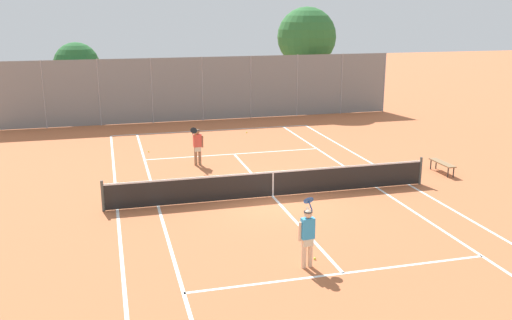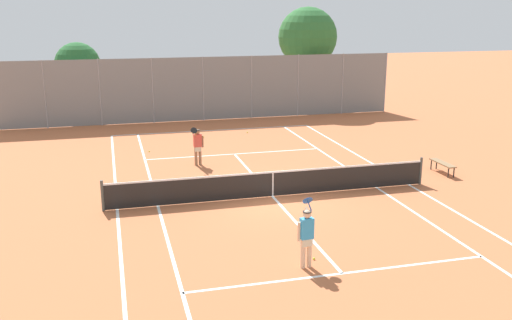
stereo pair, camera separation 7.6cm
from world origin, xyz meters
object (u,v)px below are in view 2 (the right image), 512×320
(loose_tennis_ball_1, at_px, (353,172))
(loose_tennis_ball_5, at_px, (314,259))
(loose_tennis_ball_2, at_px, (203,137))
(tree_behind_right, at_px, (307,38))
(player_near_side, at_px, (306,234))
(tree_behind_left, at_px, (79,66))
(player_far_left, at_px, (198,144))
(courtside_bench, at_px, (443,164))
(loose_tennis_ball_3, at_px, (247,132))
(loose_tennis_ball_4, at_px, (149,151))
(tennis_net, at_px, (273,183))

(loose_tennis_ball_1, bearing_deg, loose_tennis_ball_5, -120.93)
(loose_tennis_ball_2, relative_size, tree_behind_right, 0.01)
(player_near_side, bearing_deg, tree_behind_left, 105.71)
(loose_tennis_ball_1, bearing_deg, player_far_left, 154.80)
(player_near_side, bearing_deg, courtside_bench, 39.40)
(loose_tennis_ball_3, height_order, tree_behind_left, tree_behind_left)
(loose_tennis_ball_4, bearing_deg, loose_tennis_ball_3, 28.11)
(tennis_net, relative_size, player_far_left, 6.76)
(tennis_net, height_order, player_far_left, player_far_left)
(tennis_net, xyz_separation_m, loose_tennis_ball_3, (1.69, 10.75, -0.48))
(loose_tennis_ball_4, distance_m, loose_tennis_ball_5, 13.66)
(player_near_side, distance_m, loose_tennis_ball_5, 1.03)
(loose_tennis_ball_3, bearing_deg, tree_behind_right, 50.02)
(tennis_net, distance_m, loose_tennis_ball_4, 8.71)
(courtside_bench, bearing_deg, loose_tennis_ball_4, 149.69)
(loose_tennis_ball_3, bearing_deg, tennis_net, -98.94)
(loose_tennis_ball_4, bearing_deg, player_far_left, -56.76)
(tree_behind_right, bearing_deg, loose_tennis_ball_5, -108.90)
(tennis_net, xyz_separation_m, loose_tennis_ball_2, (-0.82, 10.20, -0.48))
(loose_tennis_ball_5, bearing_deg, player_near_side, -135.19)
(loose_tennis_ball_4, distance_m, tree_behind_right, 15.71)
(courtside_bench, bearing_deg, player_near_side, -140.60)
(loose_tennis_ball_5, xyz_separation_m, tree_behind_right, (7.91, 23.10, 4.61))
(loose_tennis_ball_1, xyz_separation_m, loose_tennis_ball_3, (-2.39, 8.67, 0.00))
(player_near_side, height_order, tree_behind_right, tree_behind_right)
(loose_tennis_ball_4, bearing_deg, loose_tennis_ball_5, -75.52)
(player_far_left, distance_m, loose_tennis_ball_5, 10.50)
(loose_tennis_ball_2, height_order, tree_behind_right, tree_behind_right)
(loose_tennis_ball_4, bearing_deg, tree_behind_left, 110.25)
(tennis_net, distance_m, loose_tennis_ball_2, 10.25)
(loose_tennis_ball_5, bearing_deg, loose_tennis_ball_2, 91.50)
(loose_tennis_ball_2, bearing_deg, loose_tennis_ball_4, -141.39)
(loose_tennis_ball_2, relative_size, courtside_bench, 0.04)
(player_near_side, xyz_separation_m, tree_behind_right, (8.28, 23.46, 3.72))
(loose_tennis_ball_1, distance_m, loose_tennis_ball_5, 8.75)
(loose_tennis_ball_2, height_order, tree_behind_left, tree_behind_left)
(loose_tennis_ball_1, distance_m, loose_tennis_ball_4, 9.77)
(loose_tennis_ball_5, bearing_deg, courtside_bench, 39.13)
(tennis_net, height_order, tree_behind_right, tree_behind_right)
(loose_tennis_ball_3, distance_m, loose_tennis_ball_4, 6.26)
(loose_tennis_ball_1, xyz_separation_m, courtside_bench, (3.54, -0.97, 0.38))
(loose_tennis_ball_1, xyz_separation_m, tree_behind_left, (-11.18, 14.57, 3.23))
(loose_tennis_ball_3, bearing_deg, loose_tennis_ball_1, -74.57)
(loose_tennis_ball_5, bearing_deg, loose_tennis_ball_4, 104.48)
(loose_tennis_ball_3, xyz_separation_m, courtside_bench, (5.93, -9.64, 0.38))
(loose_tennis_ball_1, height_order, tree_behind_left, tree_behind_left)
(loose_tennis_ball_5, distance_m, tree_behind_right, 24.85)
(tree_behind_right, bearing_deg, loose_tennis_ball_2, -138.09)
(player_far_left, bearing_deg, loose_tennis_ball_2, 78.06)
(tennis_net, xyz_separation_m, courtside_bench, (7.62, 1.11, -0.10))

